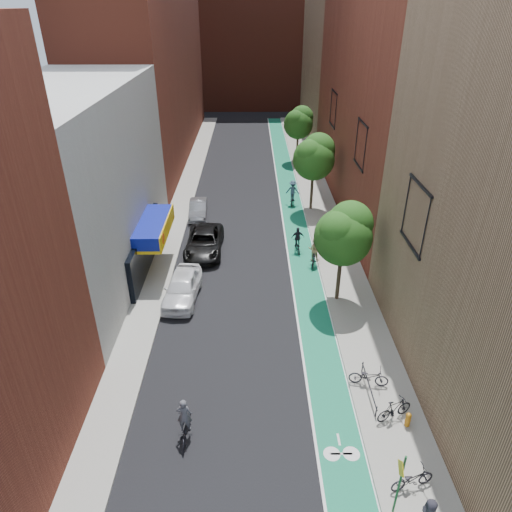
{
  "coord_description": "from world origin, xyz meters",
  "views": [
    {
      "loc": [
        0.37,
        -13.27,
        16.2
      ],
      "look_at": [
        0.64,
        12.97,
        1.5
      ],
      "focal_mm": 32.0,
      "sensor_mm": 36.0,
      "label": 1
    }
  ],
  "objects_px": {
    "parked_car_silver": "(198,209)",
    "cyclist_lane_near": "(314,254)",
    "parked_car_white": "(182,287)",
    "parked_car_black": "(204,242)",
    "cyclist_lane_mid": "(298,243)",
    "fire_hydrant": "(408,419)",
    "cyclist_lead": "(185,425)",
    "cyclist_lane_far": "(293,194)"
  },
  "relations": [
    {
      "from": "parked_car_black",
      "to": "fire_hydrant",
      "type": "height_order",
      "value": "parked_car_black"
    },
    {
      "from": "parked_car_white",
      "to": "cyclist_lane_far",
      "type": "height_order",
      "value": "cyclist_lane_far"
    },
    {
      "from": "parked_car_white",
      "to": "parked_car_silver",
      "type": "bearing_deg",
      "value": 95.43
    },
    {
      "from": "cyclist_lead",
      "to": "cyclist_lane_mid",
      "type": "distance_m",
      "value": 17.51
    },
    {
      "from": "parked_car_black",
      "to": "parked_car_white",
      "type": "bearing_deg",
      "value": -97.07
    },
    {
      "from": "parked_car_silver",
      "to": "cyclist_lead",
      "type": "distance_m",
      "value": 22.9
    },
    {
      "from": "cyclist_lead",
      "to": "parked_car_white",
      "type": "bearing_deg",
      "value": -82.55
    },
    {
      "from": "cyclist_lane_far",
      "to": "parked_car_silver",
      "type": "bearing_deg",
      "value": 29.88
    },
    {
      "from": "cyclist_lane_far",
      "to": "fire_hydrant",
      "type": "height_order",
      "value": "cyclist_lane_far"
    },
    {
      "from": "cyclist_lane_near",
      "to": "fire_hydrant",
      "type": "xyz_separation_m",
      "value": [
        2.36,
        -14.05,
        -0.34
      ]
    },
    {
      "from": "cyclist_lead",
      "to": "cyclist_lane_far",
      "type": "relative_size",
      "value": 0.92
    },
    {
      "from": "parked_car_white",
      "to": "parked_car_silver",
      "type": "distance_m",
      "value": 12.48
    },
    {
      "from": "parked_car_white",
      "to": "cyclist_lane_near",
      "type": "xyz_separation_m",
      "value": [
        8.61,
        4.06,
        0.04
      ]
    },
    {
      "from": "cyclist_lane_far",
      "to": "cyclist_lane_mid",
      "type": "bearing_deg",
      "value": 100.4
    },
    {
      "from": "parked_car_silver",
      "to": "cyclist_lane_near",
      "type": "height_order",
      "value": "cyclist_lane_near"
    },
    {
      "from": "parked_car_black",
      "to": "fire_hydrant",
      "type": "bearing_deg",
      "value": -57.29
    },
    {
      "from": "parked_car_white",
      "to": "cyclist_lane_mid",
      "type": "bearing_deg",
      "value": 42.25
    },
    {
      "from": "cyclist_lane_mid",
      "to": "fire_hydrant",
      "type": "relative_size",
      "value": 2.69
    },
    {
      "from": "cyclist_lead",
      "to": "cyclist_lane_near",
      "type": "xyz_separation_m",
      "value": [
        7.16,
        14.42,
        0.18
      ]
    },
    {
      "from": "parked_car_silver",
      "to": "cyclist_lane_mid",
      "type": "relative_size",
      "value": 2.12
    },
    {
      "from": "cyclist_lane_mid",
      "to": "cyclist_lead",
      "type": "bearing_deg",
      "value": 63.04
    },
    {
      "from": "parked_car_white",
      "to": "parked_car_black",
      "type": "relative_size",
      "value": 0.86
    },
    {
      "from": "cyclist_lane_near",
      "to": "fire_hydrant",
      "type": "distance_m",
      "value": 14.26
    },
    {
      "from": "parked_car_white",
      "to": "parked_car_silver",
      "type": "relative_size",
      "value": 1.19
    },
    {
      "from": "parked_car_white",
      "to": "fire_hydrant",
      "type": "xyz_separation_m",
      "value": [
        10.97,
        -9.99,
        -0.29
      ]
    },
    {
      "from": "parked_car_silver",
      "to": "cyclist_lane_mid",
      "type": "distance_m",
      "value": 10.24
    },
    {
      "from": "parked_car_silver",
      "to": "parked_car_white",
      "type": "bearing_deg",
      "value": -91.22
    },
    {
      "from": "parked_car_silver",
      "to": "cyclist_lane_far",
      "type": "bearing_deg",
      "value": 14.69
    },
    {
      "from": "parked_car_white",
      "to": "parked_car_black",
      "type": "xyz_separation_m",
      "value": [
        0.8,
        6.09,
        -0.04
      ]
    },
    {
      "from": "parked_car_black",
      "to": "parked_car_silver",
      "type": "height_order",
      "value": "parked_car_black"
    },
    {
      "from": "parked_car_silver",
      "to": "cyclist_lane_far",
      "type": "relative_size",
      "value": 1.82
    },
    {
      "from": "parked_car_silver",
      "to": "cyclist_lane_far",
      "type": "xyz_separation_m",
      "value": [
        8.3,
        2.57,
        0.34
      ]
    },
    {
      "from": "cyclist_lane_mid",
      "to": "fire_hydrant",
      "type": "height_order",
      "value": "cyclist_lane_mid"
    },
    {
      "from": "parked_car_white",
      "to": "cyclist_lead",
      "type": "relative_size",
      "value": 2.34
    },
    {
      "from": "parked_car_white",
      "to": "cyclist_lane_mid",
      "type": "height_order",
      "value": "cyclist_lane_mid"
    },
    {
      "from": "parked_car_white",
      "to": "cyclist_lane_far",
      "type": "xyz_separation_m",
      "value": [
        8.01,
        15.05,
        0.19
      ]
    },
    {
      "from": "cyclist_lane_near",
      "to": "cyclist_lead",
      "type": "bearing_deg",
      "value": 76.95
    },
    {
      "from": "parked_car_silver",
      "to": "cyclist_lane_far",
      "type": "height_order",
      "value": "cyclist_lane_far"
    },
    {
      "from": "parked_car_white",
      "to": "parked_car_silver",
      "type": "xyz_separation_m",
      "value": [
        -0.29,
        12.47,
        -0.15
      ]
    },
    {
      "from": "parked_car_silver",
      "to": "parked_car_black",
      "type": "bearing_deg",
      "value": -82.88
    },
    {
      "from": "parked_car_white",
      "to": "cyclist_lane_near",
      "type": "height_order",
      "value": "cyclist_lane_near"
    },
    {
      "from": "parked_car_silver",
      "to": "cyclist_lane_mid",
      "type": "height_order",
      "value": "cyclist_lane_mid"
    }
  ]
}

